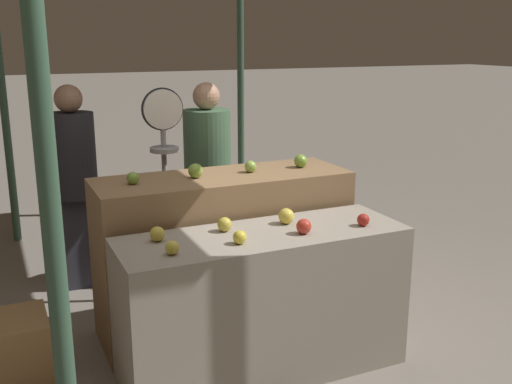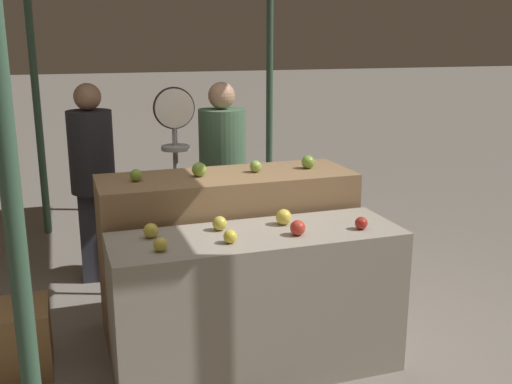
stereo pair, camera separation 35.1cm
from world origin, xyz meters
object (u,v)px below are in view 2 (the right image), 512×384
Objects in this scene: produce_scale at (175,147)px; person_customer_left at (92,170)px; wooden_crate_side at (15,339)px; person_vendor_at_scale at (223,169)px.

produce_scale is 0.79m from person_customer_left.
wooden_crate_side is (-0.55, -1.24, -0.69)m from person_customer_left.
person_customer_left is 1.52m from wooden_crate_side.
person_vendor_at_scale reaches higher than produce_scale.
produce_scale is at bearing 33.07° from wooden_crate_side.
person_customer_left reaches higher than wooden_crate_side.
produce_scale is 1.00× the size of person_vendor_at_scale.
person_customer_left is (-0.54, 0.53, -0.23)m from produce_scale.
person_vendor_at_scale is 0.99m from person_customer_left.
person_customer_left is at bearing 65.95° from wooden_crate_side.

